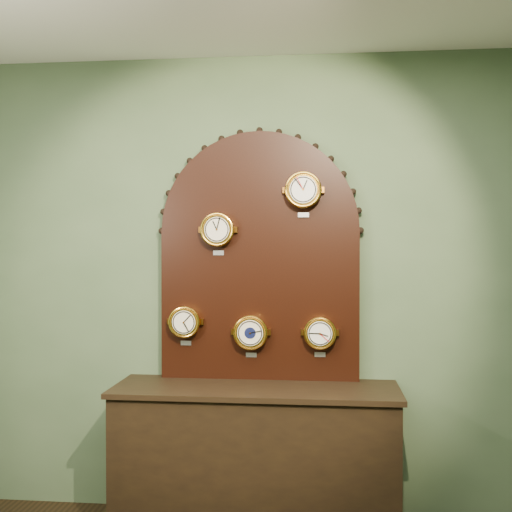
# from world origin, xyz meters

# --- Properties ---
(wall_back) EXTENTS (4.00, 0.00, 4.00)m
(wall_back) POSITION_xyz_m (0.00, 2.50, 1.40)
(wall_back) COLOR #4B6343
(wall_back) RESTS_ON ground
(shop_counter) EXTENTS (1.60, 0.50, 0.80)m
(shop_counter) POSITION_xyz_m (0.00, 2.23, 0.40)
(shop_counter) COLOR black
(shop_counter) RESTS_ON ground_plane
(display_board) EXTENTS (1.26, 0.06, 1.53)m
(display_board) POSITION_xyz_m (0.00, 2.45, 1.63)
(display_board) COLOR black
(display_board) RESTS_ON shop_counter
(roman_clock) EXTENTS (0.20, 0.08, 0.26)m
(roman_clock) POSITION_xyz_m (-0.25, 2.38, 1.74)
(roman_clock) COLOR gold
(roman_clock) RESTS_ON display_board
(arabic_clock) EXTENTS (0.22, 0.08, 0.27)m
(arabic_clock) POSITION_xyz_m (0.27, 2.38, 1.97)
(arabic_clock) COLOR gold
(arabic_clock) RESTS_ON display_board
(hygrometer) EXTENTS (0.19, 0.08, 0.24)m
(hygrometer) POSITION_xyz_m (-0.45, 2.38, 1.18)
(hygrometer) COLOR gold
(hygrometer) RESTS_ON display_board
(barometer) EXTENTS (0.21, 0.08, 0.26)m
(barometer) POSITION_xyz_m (-0.05, 2.38, 1.12)
(barometer) COLOR gold
(barometer) RESTS_ON display_board
(tide_clock) EXTENTS (0.19, 0.08, 0.25)m
(tide_clock) POSITION_xyz_m (0.37, 2.38, 1.12)
(tide_clock) COLOR gold
(tide_clock) RESTS_ON display_board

